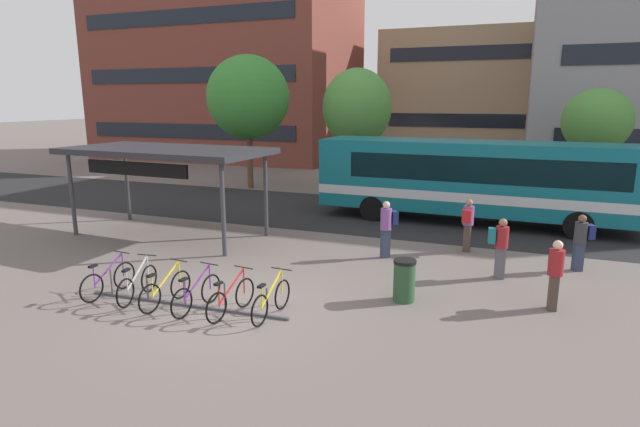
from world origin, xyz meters
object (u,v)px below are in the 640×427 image
(commuter_navy_pack_1, at_px, (581,239))
(street_tree_0, at_px, (248,97))
(street_tree_1, at_px, (597,121))
(transit_shelter, at_px, (165,153))
(parked_bicycle_purple_3, at_px, (197,294))
(commuter_teal_pack_4, at_px, (500,244))
(commuter_red_pack_0, at_px, (468,222))
(parked_bicycle_red_4, at_px, (231,299))
(trash_bin, at_px, (404,280))
(parked_bicycle_yellow_5, at_px, (271,301))
(parked_bicycle_yellow_2, at_px, (166,290))
(commuter_black_pack_2, at_px, (555,270))
(parked_bicycle_silver_1, at_px, (138,284))
(commuter_navy_pack_3, at_px, (387,225))
(parked_bicycle_purple_0, at_px, (108,280))
(city_bus, at_px, (472,178))
(street_tree_2, at_px, (357,108))

(commuter_navy_pack_1, distance_m, street_tree_0, 18.37)
(street_tree_1, bearing_deg, transit_shelter, -136.76)
(parked_bicycle_purple_3, bearing_deg, commuter_teal_pack_4, -47.43)
(transit_shelter, xyz_separation_m, commuter_red_pack_0, (10.11, 1.76, -1.97))
(parked_bicycle_red_4, relative_size, trash_bin, 1.67)
(parked_bicycle_yellow_5, bearing_deg, street_tree_0, 33.26)
(parked_bicycle_red_4, distance_m, parked_bicycle_yellow_5, 0.93)
(parked_bicycle_yellow_2, relative_size, parked_bicycle_yellow_5, 1.00)
(commuter_navy_pack_1, distance_m, trash_bin, 5.80)
(parked_bicycle_yellow_2, xyz_separation_m, transit_shelter, (-3.93, 5.34, 2.57))
(commuter_black_pack_2, height_order, trash_bin, commuter_black_pack_2)
(parked_bicycle_purple_3, bearing_deg, parked_bicycle_silver_1, 94.12)
(commuter_navy_pack_3, xyz_separation_m, street_tree_0, (-10.08, 9.80, 3.87))
(commuter_teal_pack_4, bearing_deg, trash_bin, -136.04)
(parked_bicycle_yellow_5, bearing_deg, transit_shelter, 55.49)
(parked_bicycle_purple_0, height_order, commuter_red_pack_0, commuter_red_pack_0)
(city_bus, xyz_separation_m, parked_bicycle_yellow_2, (-5.89, -11.30, -1.39))
(parked_bicycle_purple_3, height_order, parked_bicycle_red_4, same)
(parked_bicycle_yellow_2, xyz_separation_m, commuter_black_pack_2, (8.49, 3.07, 0.57))
(transit_shelter, bearing_deg, parked_bicycle_red_4, -40.55)
(transit_shelter, xyz_separation_m, commuter_black_pack_2, (12.42, -2.27, -1.99))
(parked_bicycle_purple_3, bearing_deg, trash_bin, -56.49)
(parked_bicycle_yellow_5, xyz_separation_m, street_tree_0, (-8.76, 15.07, 4.51))
(parked_bicycle_silver_1, xyz_separation_m, commuter_black_pack_2, (9.38, 2.99, 0.57))
(parked_bicycle_red_4, distance_m, trash_bin, 4.12)
(commuter_teal_pack_4, distance_m, street_tree_2, 14.91)
(commuter_red_pack_0, bearing_deg, commuter_navy_pack_3, 129.82)
(street_tree_1, height_order, street_tree_2, street_tree_2)
(parked_bicycle_yellow_5, bearing_deg, street_tree_1, -20.64)
(parked_bicycle_purple_3, relative_size, street_tree_0, 0.24)
(parked_bicycle_yellow_2, bearing_deg, commuter_red_pack_0, -35.66)
(parked_bicycle_red_4, bearing_deg, city_bus, -12.96)
(parked_bicycle_red_4, bearing_deg, parked_bicycle_purple_0, 98.46)
(parked_bicycle_purple_0, height_order, parked_bicycle_purple_3, same)
(commuter_navy_pack_1, distance_m, commuter_black_pack_2, 3.38)
(commuter_navy_pack_1, bearing_deg, trash_bin, 25.20)
(parked_bicycle_silver_1, xyz_separation_m, transit_shelter, (-3.04, 5.26, 2.57))
(parked_bicycle_yellow_2, distance_m, trash_bin, 5.67)
(city_bus, distance_m, street_tree_0, 13.09)
(trash_bin, height_order, street_tree_0, street_tree_0)
(commuter_black_pack_2, bearing_deg, parked_bicycle_red_4, -67.81)
(city_bus, distance_m, parked_bicycle_red_4, 12.04)
(street_tree_2, bearing_deg, street_tree_1, 11.27)
(parked_bicycle_purple_0, height_order, street_tree_0, street_tree_0)
(commuter_black_pack_2, bearing_deg, street_tree_2, -148.46)
(commuter_red_pack_0, distance_m, street_tree_2, 12.51)
(parked_bicycle_purple_3, distance_m, commuter_red_pack_0, 8.88)
(commuter_navy_pack_3, bearing_deg, city_bus, -145.63)
(parked_bicycle_yellow_5, distance_m, commuter_red_pack_0, 7.70)
(commuter_navy_pack_1, relative_size, commuter_teal_pack_4, 0.98)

